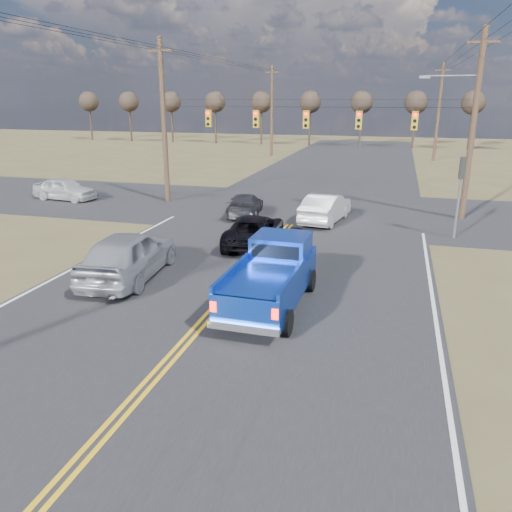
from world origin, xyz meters
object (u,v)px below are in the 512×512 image
(black_suv, at_px, (254,230))
(cross_car_west, at_px, (65,189))
(white_car_queue, at_px, (326,208))
(silver_suv, at_px, (129,255))
(pickup_truck, at_px, (272,276))
(dgrey_car_queue, at_px, (245,205))

(black_suv, xyz_separation_m, cross_car_west, (-15.00, 6.81, 0.04))
(white_car_queue, bearing_deg, silver_suv, 70.68)
(pickup_truck, bearing_deg, silver_suv, 170.49)
(dgrey_car_queue, xyz_separation_m, cross_car_west, (-12.83, 1.17, 0.11))
(pickup_truck, bearing_deg, black_suv, 111.49)
(pickup_truck, height_order, white_car_queue, pickup_truck)
(silver_suv, bearing_deg, white_car_queue, -123.45)
(pickup_truck, distance_m, cross_car_west, 22.04)
(black_suv, distance_m, white_car_queue, 5.93)
(silver_suv, distance_m, dgrey_car_queue, 11.25)
(pickup_truck, height_order, cross_car_west, pickup_truck)
(white_car_queue, bearing_deg, cross_car_west, 3.99)
(white_car_queue, height_order, dgrey_car_queue, white_car_queue)
(pickup_truck, xyz_separation_m, cross_car_west, (-17.46, 13.44, -0.27))
(black_suv, height_order, cross_car_west, cross_car_west)
(silver_suv, relative_size, dgrey_car_queue, 1.25)
(pickup_truck, xyz_separation_m, silver_suv, (-5.77, 1.08, -0.08))
(dgrey_car_queue, height_order, cross_car_west, cross_car_west)
(white_car_queue, xyz_separation_m, dgrey_car_queue, (-4.67, 0.27, -0.15))
(silver_suv, height_order, black_suv, silver_suv)
(black_suv, distance_m, cross_car_west, 16.47)
(pickup_truck, bearing_deg, cross_car_west, 143.53)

